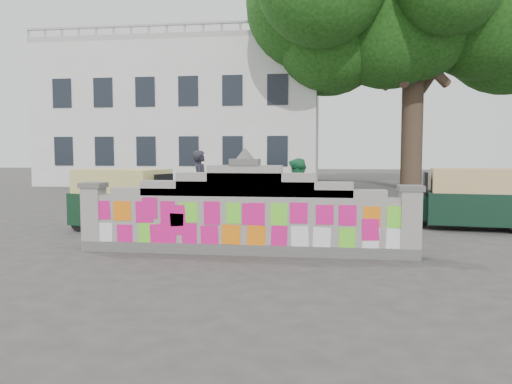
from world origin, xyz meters
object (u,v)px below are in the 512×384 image
(cyclist_rider, at_px, (201,193))
(pedestrian, at_px, (296,198))
(rickshaw_left, at_px, (125,199))
(rickshaw_right, at_px, (474,198))
(cyclist_bike, at_px, (201,207))

(cyclist_rider, height_order, pedestrian, pedestrian)
(cyclist_rider, relative_size, rickshaw_left, 0.61)
(cyclist_rider, xyz_separation_m, rickshaw_right, (6.88, 0.47, -0.08))
(pedestrian, height_order, rickshaw_left, pedestrian)
(cyclist_bike, xyz_separation_m, pedestrian, (2.55, -1.32, 0.39))
(cyclist_bike, relative_size, rickshaw_left, 0.69)
(cyclist_rider, bearing_deg, pedestrian, -124.93)
(rickshaw_left, relative_size, rickshaw_right, 1.00)
(pedestrian, distance_m, rickshaw_left, 4.25)
(pedestrian, relative_size, rickshaw_right, 0.64)
(cyclist_rider, bearing_deg, rickshaw_right, -93.62)
(rickshaw_right, bearing_deg, rickshaw_left, 17.05)
(cyclist_rider, xyz_separation_m, pedestrian, (2.55, -1.32, 0.03))
(pedestrian, relative_size, rickshaw_left, 0.63)
(cyclist_rider, distance_m, rickshaw_right, 6.90)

